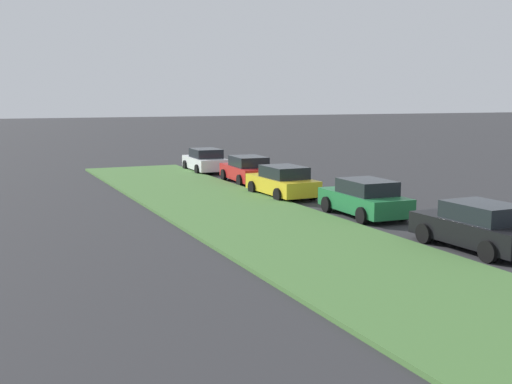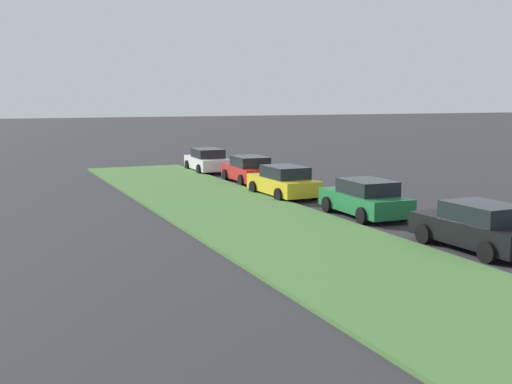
# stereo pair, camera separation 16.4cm
# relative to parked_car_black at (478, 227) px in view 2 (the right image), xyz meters

# --- Properties ---
(grass_median) EXTENTS (60.00, 6.00, 0.12)m
(grass_median) POSITION_rel_parked_car_black_xyz_m (-3.19, 4.40, -0.66)
(grass_median) COLOR #477238
(grass_median) RESTS_ON ground
(parked_car_black) EXTENTS (4.34, 2.10, 1.47)m
(parked_car_black) POSITION_rel_parked_car_black_xyz_m (0.00, 0.00, 0.00)
(parked_car_black) COLOR black
(parked_car_black) RESTS_ON ground
(parked_car_green) EXTENTS (4.36, 2.13, 1.47)m
(parked_car_green) POSITION_rel_parked_car_black_xyz_m (6.09, 0.07, 0.00)
(parked_car_green) COLOR #1E6B38
(parked_car_green) RESTS_ON ground
(parked_car_yellow) EXTENTS (4.34, 2.09, 1.47)m
(parked_car_yellow) POSITION_rel_parked_car_black_xyz_m (11.85, 0.79, 0.00)
(parked_car_yellow) COLOR gold
(parked_car_yellow) RESTS_ON ground
(parked_car_red) EXTENTS (4.39, 2.20, 1.47)m
(parked_car_red) POSITION_rel_parked_car_black_xyz_m (17.10, 0.29, 0.00)
(parked_car_red) COLOR red
(parked_car_red) RESTS_ON ground
(parked_car_white) EXTENTS (4.38, 2.17, 1.47)m
(parked_car_white) POSITION_rel_parked_car_black_xyz_m (22.89, 0.67, 0.00)
(parked_car_white) COLOR silver
(parked_car_white) RESTS_ON ground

